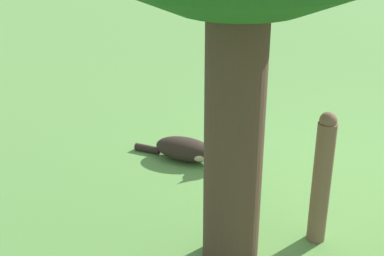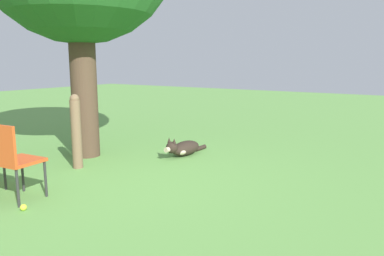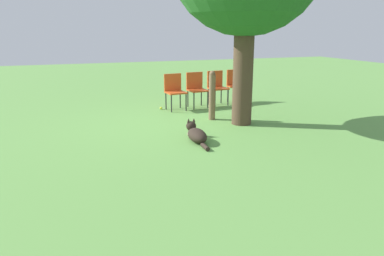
% 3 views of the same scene
% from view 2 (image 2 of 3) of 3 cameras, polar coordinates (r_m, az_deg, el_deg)
% --- Properties ---
extents(ground_plane, '(30.00, 30.00, 0.00)m').
position_cam_2_polar(ground_plane, '(5.47, -11.43, -6.13)').
color(ground_plane, '#609947').
extents(dog, '(1.08, 0.33, 0.35)m').
position_cam_2_polar(dog, '(6.07, -1.29, -3.11)').
color(dog, '#2D231C').
rests_on(dog, ground_plane).
extents(fence_post, '(0.14, 0.14, 1.06)m').
position_cam_2_polar(fence_post, '(5.55, -17.24, -0.45)').
color(fence_post, brown).
rests_on(fence_post, ground_plane).
extents(red_chair_0, '(0.46, 0.48, 0.87)m').
position_cam_2_polar(red_chair_0, '(4.47, -25.79, -3.93)').
color(red_chair_0, '#D14C1E').
rests_on(red_chair_0, ground_plane).
extents(tennis_ball, '(0.07, 0.07, 0.07)m').
position_cam_2_polar(tennis_ball, '(4.29, -24.30, -10.96)').
color(tennis_ball, '#CCE033').
rests_on(tennis_ball, ground_plane).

